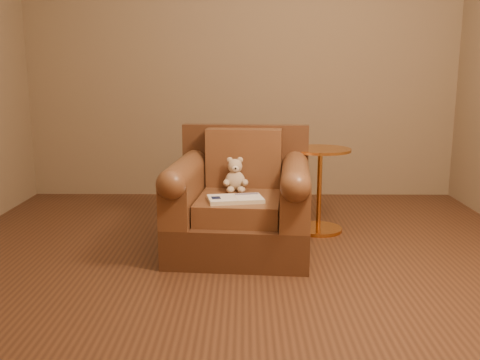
{
  "coord_description": "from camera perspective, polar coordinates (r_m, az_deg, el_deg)",
  "views": [
    {
      "loc": [
        0.03,
        -3.05,
        1.18
      ],
      "look_at": [
        -0.0,
        0.3,
        0.49
      ],
      "focal_mm": 40.0,
      "sensor_mm": 36.0,
      "label": 1
    }
  ],
  "objects": [
    {
      "name": "teddy_bear",
      "position": [
        3.59,
        -0.52,
        0.21
      ],
      "size": [
        0.17,
        0.19,
        0.23
      ],
      "rotation": [
        0.0,
        0.0,
        0.08
      ],
      "color": "tan",
      "rests_on": "armchair"
    },
    {
      "name": "guidebook",
      "position": [
        3.32,
        -0.49,
        -2.04
      ],
      "size": [
        0.37,
        0.26,
        0.03
      ],
      "rotation": [
        0.0,
        0.0,
        0.18
      ],
      "color": "beige",
      "rests_on": "armchair"
    },
    {
      "name": "side_table",
      "position": [
        3.99,
        8.45,
        -0.75
      ],
      "size": [
        0.45,
        0.45,
        0.62
      ],
      "color": "#D6883A",
      "rests_on": "floor"
    },
    {
      "name": "floor",
      "position": [
        3.27,
        0.02,
        -9.55
      ],
      "size": [
        4.0,
        4.0,
        0.0
      ],
      "primitive_type": "plane",
      "color": "#4F2D1B",
      "rests_on": "ground"
    },
    {
      "name": "armchair",
      "position": [
        3.55,
        0.07,
        -2.58
      ],
      "size": [
        0.97,
        0.93,
        0.81
      ],
      "rotation": [
        0.0,
        0.0,
        -0.09
      ],
      "color": "#4C2C19",
      "rests_on": "floor"
    }
  ]
}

